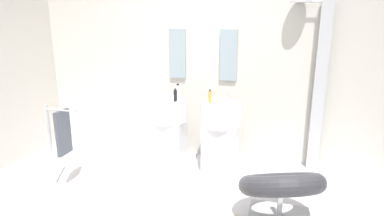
{
  "coord_description": "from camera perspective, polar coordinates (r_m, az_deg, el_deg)",
  "views": [
    {
      "loc": [
        1.05,
        -2.63,
        1.86
      ],
      "look_at": [
        0.15,
        0.55,
        0.95
      ],
      "focal_mm": 30.93,
      "sensor_mm": 36.0,
      "label": 1
    }
  ],
  "objects": [
    {
      "name": "rear_partition",
      "position": [
        4.44,
        2.03,
        8.14
      ],
      "size": [
        4.8,
        0.1,
        2.6
      ],
      "primitive_type": "cube",
      "color": "beige",
      "rests_on": "ground_plane"
    },
    {
      "name": "pedestal_sink_left",
      "position": [
        4.27,
        -4.1,
        -3.53
      ],
      "size": [
        0.5,
        0.5,
        0.97
      ],
      "color": "white",
      "rests_on": "ground_plane"
    },
    {
      "name": "pedestal_sink_right",
      "position": [
        4.1,
        4.96,
        -4.37
      ],
      "size": [
        0.5,
        0.5,
        0.97
      ],
      "color": "white",
      "rests_on": "ground_plane"
    },
    {
      "name": "vanity_mirror_left",
      "position": [
        4.46,
        -2.51,
        9.32
      ],
      "size": [
        0.22,
        0.03,
        0.65
      ],
      "primitive_type": "cube",
      "color": "#8C9EA8"
    },
    {
      "name": "vanity_mirror_right",
      "position": [
        4.29,
        6.31,
        9.01
      ],
      "size": [
        0.22,
        0.03,
        0.65
      ],
      "primitive_type": "cube",
      "color": "#8C9EA8"
    },
    {
      "name": "shower_column",
      "position": [
        4.25,
        20.98,
        3.79
      ],
      "size": [
        0.49,
        0.24,
        2.05
      ],
      "color": "#B7BABF",
      "rests_on": "ground_plane"
    },
    {
      "name": "lounge_chair",
      "position": [
        3.2,
        15.09,
        -13.33
      ],
      "size": [
        1.02,
        1.02,
        0.65
      ],
      "color": "#B7BABF",
      "rests_on": "ground_plane"
    },
    {
      "name": "towel_rack",
      "position": [
        3.89,
        -21.64,
        -4.19
      ],
      "size": [
        0.37,
        0.22,
        0.95
      ],
      "color": "#B7BABF",
      "rests_on": "ground_plane"
    },
    {
      "name": "soap_bottle_white",
      "position": [
        4.12,
        -2.46,
        2.75
      ],
      "size": [
        0.06,
        0.06,
        0.2
      ],
      "color": "white",
      "rests_on": "pedestal_sink_left"
    },
    {
      "name": "soap_bottle_amber",
      "position": [
        3.96,
        3.08,
        1.94
      ],
      "size": [
        0.04,
        0.04,
        0.16
      ],
      "color": "#C68C38",
      "rests_on": "pedestal_sink_right"
    },
    {
      "name": "soap_bottle_black",
      "position": [
        4.03,
        -2.9,
        2.17
      ],
      "size": [
        0.04,
        0.04,
        0.16
      ],
      "color": "black",
      "rests_on": "pedestal_sink_left"
    }
  ]
}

